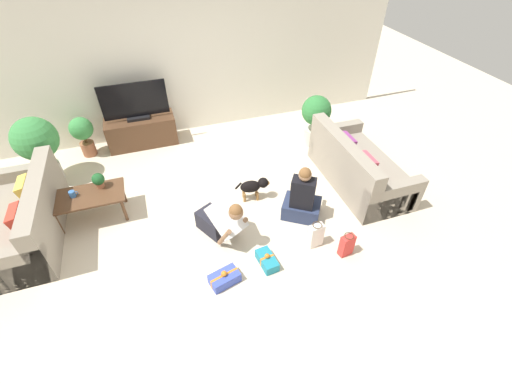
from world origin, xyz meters
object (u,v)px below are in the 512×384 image
at_px(gift_bag_a, 347,245).
at_px(gift_bag_b, 316,235).
at_px(potted_plant_back_left, 83,133).
at_px(tv_console, 142,131).
at_px(tv, 135,103).
at_px(sofa_left, 25,221).
at_px(potted_plant_corner_left, 37,143).
at_px(person_kneeling, 222,219).
at_px(gift_box_b, 224,278).
at_px(gift_box_a, 267,260).
at_px(sofa_right, 357,167).
at_px(coffee_table, 88,198).
at_px(potted_plant_corner_right, 316,116).
at_px(dog, 254,186).
at_px(mug, 73,194).
at_px(person_sitting, 302,200).
at_px(tabletop_plant, 98,180).

distance_m(gift_bag_a, gift_bag_b, 0.41).
bearing_deg(potted_plant_back_left, tv_console, 3.00).
xyz_separation_m(tv_console, tv, (0.00, 0.00, 0.55)).
xyz_separation_m(sofa_left, potted_plant_corner_left, (0.14, 1.25, 0.41)).
height_order(person_kneeling, gift_box_b, person_kneeling).
bearing_deg(person_kneeling, potted_plant_back_left, 95.78).
distance_m(potted_plant_corner_left, gift_box_a, 3.91).
distance_m(sofa_right, potted_plant_corner_left, 4.92).
relative_size(coffee_table, potted_plant_corner_right, 1.04).
bearing_deg(dog, tv, 43.61).
relative_size(gift_bag_a, mug, 2.86).
xyz_separation_m(dog, gift_box_a, (-0.24, -1.23, -0.17)).
bearing_deg(mug, tv_console, 59.74).
bearing_deg(person_sitting, person_kneeling, 35.89).
bearing_deg(gift_box_b, potted_plant_corner_left, 127.49).
relative_size(gift_bag_b, mug, 3.14).
bearing_deg(gift_box_a, potted_plant_corner_right, 53.16).
height_order(potted_plant_corner_left, gift_bag_a, potted_plant_corner_left).
height_order(coffee_table, person_sitting, person_sitting).
relative_size(potted_plant_back_left, potted_plant_corner_right, 0.77).
bearing_deg(potted_plant_corner_right, person_sitting, -120.64).
height_order(person_sitting, tabletop_plant, person_sitting).
relative_size(sofa_left, sofa_right, 1.00).
xyz_separation_m(sofa_left, gift_bag_a, (3.89, -1.63, -0.12)).
height_order(potted_plant_back_left, gift_box_a, potted_plant_back_left).
height_order(gift_box_a, tabletop_plant, tabletop_plant).
height_order(dog, gift_bag_a, dog).
bearing_deg(mug, potted_plant_corner_left, 113.77).
bearing_deg(potted_plant_back_left, gift_bag_b, -47.74).
relative_size(tv, gift_box_a, 3.08).
xyz_separation_m(sofa_right, gift_box_a, (-1.90, -1.09, -0.22)).
bearing_deg(tabletop_plant, gift_bag_b, -31.78).
bearing_deg(gift_box_a, person_sitting, 41.01).
bearing_deg(sofa_left, gift_bag_b, 69.07).
distance_m(sofa_right, dog, 1.67).
distance_m(potted_plant_back_left, person_kneeling, 3.20).
distance_m(tv, gift_box_a, 3.63).
height_order(tv, gift_box_a, tv).
xyz_separation_m(potted_plant_corner_left, gift_box_a, (2.73, -2.72, -0.63)).
height_order(tv_console, potted_plant_corner_right, potted_plant_corner_right).
relative_size(coffee_table, potted_plant_corner_left, 0.88).
height_order(mug, tabletop_plant, tabletop_plant).
xyz_separation_m(sofa_left, person_sitting, (3.63, -0.81, 0.02)).
distance_m(sofa_left, person_sitting, 3.72).
distance_m(potted_plant_back_left, gift_bag_b, 4.31).
relative_size(potted_plant_corner_left, mug, 9.12).
height_order(gift_box_b, gift_bag_b, gift_bag_b).
xyz_separation_m(gift_box_b, mug, (-1.66, 1.69, 0.39)).
distance_m(dog, gift_bag_b, 1.23).
bearing_deg(coffee_table, gift_bag_b, -28.02).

